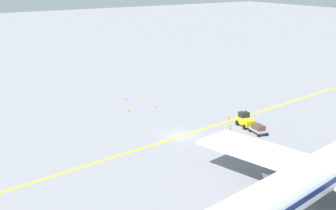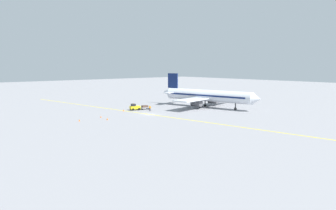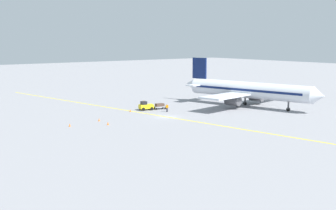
{
  "view_description": "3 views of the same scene",
  "coord_description": "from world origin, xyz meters",
  "px_view_note": "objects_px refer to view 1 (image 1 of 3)",
  "views": [
    {
      "loc": [
        -47.04,
        33.51,
        20.88
      ],
      "look_at": [
        4.13,
        -0.61,
        3.13
      ],
      "focal_mm": 50.0,
      "sensor_mm": 36.0,
      "label": 1
    },
    {
      "loc": [
        53.91,
        70.42,
        13.59
      ],
      "look_at": [
        -3.44,
        3.74,
        2.67
      ],
      "focal_mm": 35.0,
      "sensor_mm": 36.0,
      "label": 2
    },
    {
      "loc": [
        54.91,
        71.52,
        15.3
      ],
      "look_at": [
        2.27,
        3.41,
        2.95
      ],
      "focal_mm": 50.0,
      "sensor_mm": 36.0,
      "label": 3
    }
  ],
  "objects_px": {
    "baggage_tug_white": "(245,120)",
    "traffic_cone_mid_apron": "(155,106)",
    "traffic_cone_far_edge": "(228,117)",
    "airplane_at_gate": "(327,169)",
    "traffic_cone_by_wingtip": "(129,110)",
    "baggage_cart_trailing": "(258,128)",
    "ground_crew_worker": "(230,131)",
    "traffic_cone_near_nose": "(126,99)"
  },
  "relations": [
    {
      "from": "airplane_at_gate",
      "to": "traffic_cone_by_wingtip",
      "type": "distance_m",
      "value": 36.37
    },
    {
      "from": "airplane_at_gate",
      "to": "traffic_cone_far_edge",
      "type": "relative_size",
      "value": 64.29
    },
    {
      "from": "baggage_tug_white",
      "to": "ground_crew_worker",
      "type": "bearing_deg",
      "value": 114.37
    },
    {
      "from": "baggage_cart_trailing",
      "to": "ground_crew_worker",
      "type": "distance_m",
      "value": 4.17
    },
    {
      "from": "baggage_tug_white",
      "to": "traffic_cone_by_wingtip",
      "type": "height_order",
      "value": "baggage_tug_white"
    },
    {
      "from": "traffic_cone_far_edge",
      "to": "traffic_cone_near_nose",
      "type": "bearing_deg",
      "value": 23.15
    },
    {
      "from": "traffic_cone_by_wingtip",
      "to": "airplane_at_gate",
      "type": "bearing_deg",
      "value": -179.59
    },
    {
      "from": "airplane_at_gate",
      "to": "traffic_cone_far_edge",
      "type": "height_order",
      "value": "airplane_at_gate"
    },
    {
      "from": "baggage_tug_white",
      "to": "ground_crew_worker",
      "type": "relative_size",
      "value": 1.93
    },
    {
      "from": "baggage_cart_trailing",
      "to": "ground_crew_worker",
      "type": "bearing_deg",
      "value": 74.65
    },
    {
      "from": "traffic_cone_by_wingtip",
      "to": "traffic_cone_mid_apron",
      "type": "bearing_deg",
      "value": -98.45
    },
    {
      "from": "traffic_cone_mid_apron",
      "to": "traffic_cone_by_wingtip",
      "type": "bearing_deg",
      "value": 81.55
    },
    {
      "from": "baggage_tug_white",
      "to": "traffic_cone_near_nose",
      "type": "xyz_separation_m",
      "value": [
        21.24,
        7.24,
        -0.63
      ]
    },
    {
      "from": "ground_crew_worker",
      "to": "traffic_cone_near_nose",
      "type": "xyz_separation_m",
      "value": [
        23.37,
        2.55,
        -0.63
      ]
    },
    {
      "from": "airplane_at_gate",
      "to": "baggage_cart_trailing",
      "type": "height_order",
      "value": "airplane_at_gate"
    },
    {
      "from": "baggage_tug_white",
      "to": "baggage_cart_trailing",
      "type": "distance_m",
      "value": 3.3
    },
    {
      "from": "baggage_tug_white",
      "to": "traffic_cone_by_wingtip",
      "type": "distance_m",
      "value": 18.19
    },
    {
      "from": "traffic_cone_mid_apron",
      "to": "traffic_cone_far_edge",
      "type": "xyz_separation_m",
      "value": [
        -10.73,
        -5.87,
        0.0
      ]
    },
    {
      "from": "baggage_cart_trailing",
      "to": "traffic_cone_mid_apron",
      "type": "bearing_deg",
      "value": 15.65
    },
    {
      "from": "traffic_cone_mid_apron",
      "to": "traffic_cone_by_wingtip",
      "type": "xyz_separation_m",
      "value": [
        0.64,
        4.33,
        0.0
      ]
    },
    {
      "from": "baggage_tug_white",
      "to": "baggage_cart_trailing",
      "type": "height_order",
      "value": "baggage_tug_white"
    },
    {
      "from": "traffic_cone_mid_apron",
      "to": "traffic_cone_by_wingtip",
      "type": "relative_size",
      "value": 1.0
    },
    {
      "from": "traffic_cone_mid_apron",
      "to": "traffic_cone_far_edge",
      "type": "distance_m",
      "value": 12.23
    },
    {
      "from": "baggage_cart_trailing",
      "to": "traffic_cone_far_edge",
      "type": "distance_m",
      "value": 7.11
    },
    {
      "from": "airplane_at_gate",
      "to": "traffic_cone_by_wingtip",
      "type": "bearing_deg",
      "value": 0.41
    },
    {
      "from": "airplane_at_gate",
      "to": "baggage_cart_trailing",
      "type": "bearing_deg",
      "value": -26.95
    },
    {
      "from": "baggage_tug_white",
      "to": "traffic_cone_mid_apron",
      "type": "distance_m",
      "value": 15.62
    },
    {
      "from": "airplane_at_gate",
      "to": "traffic_cone_by_wingtip",
      "type": "xyz_separation_m",
      "value": [
        36.21,
        0.26,
        -3.43
      ]
    },
    {
      "from": "airplane_at_gate",
      "to": "ground_crew_worker",
      "type": "relative_size",
      "value": 21.05
    },
    {
      "from": "ground_crew_worker",
      "to": "traffic_cone_mid_apron",
      "type": "xyz_separation_m",
      "value": [
        16.67,
        0.96,
        -0.63
      ]
    },
    {
      "from": "traffic_cone_mid_apron",
      "to": "traffic_cone_far_edge",
      "type": "relative_size",
      "value": 1.0
    },
    {
      "from": "airplane_at_gate",
      "to": "traffic_cone_mid_apron",
      "type": "relative_size",
      "value": 64.29
    },
    {
      "from": "traffic_cone_mid_apron",
      "to": "traffic_cone_far_edge",
      "type": "height_order",
      "value": "same"
    },
    {
      "from": "airplane_at_gate",
      "to": "traffic_cone_by_wingtip",
      "type": "height_order",
      "value": "airplane_at_gate"
    },
    {
      "from": "airplane_at_gate",
      "to": "traffic_cone_mid_apron",
      "type": "height_order",
      "value": "airplane_at_gate"
    },
    {
      "from": "traffic_cone_near_nose",
      "to": "traffic_cone_mid_apron",
      "type": "distance_m",
      "value": 6.89
    },
    {
      "from": "baggage_tug_white",
      "to": "traffic_cone_far_edge",
      "type": "height_order",
      "value": "baggage_tug_white"
    },
    {
      "from": "baggage_cart_trailing",
      "to": "traffic_cone_far_edge",
      "type": "bearing_deg",
      "value": -7.24
    },
    {
      "from": "ground_crew_worker",
      "to": "baggage_tug_white",
      "type": "bearing_deg",
      "value": -65.63
    },
    {
      "from": "baggage_tug_white",
      "to": "traffic_cone_by_wingtip",
      "type": "bearing_deg",
      "value": 33.34
    },
    {
      "from": "traffic_cone_by_wingtip",
      "to": "traffic_cone_far_edge",
      "type": "bearing_deg",
      "value": -138.1
    },
    {
      "from": "airplane_at_gate",
      "to": "ground_crew_worker",
      "type": "distance_m",
      "value": 19.75
    }
  ]
}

